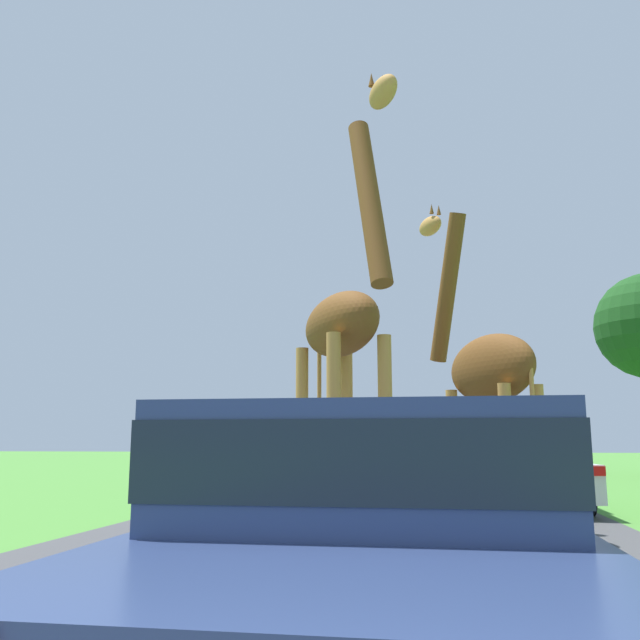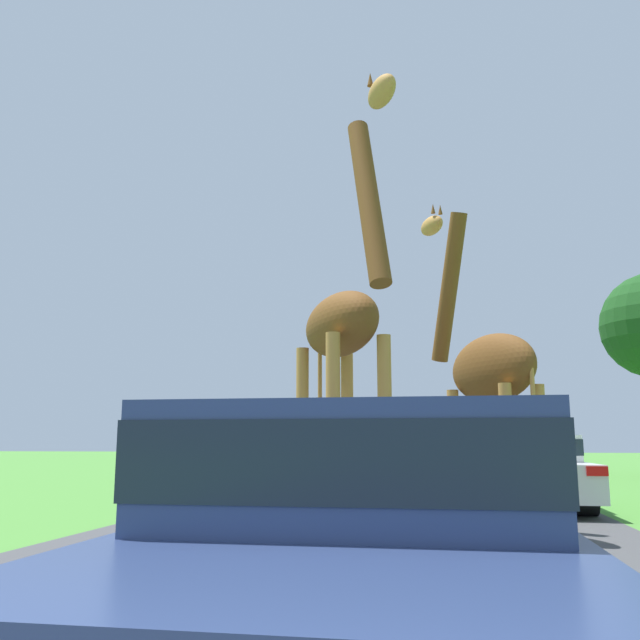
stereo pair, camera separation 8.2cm
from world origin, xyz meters
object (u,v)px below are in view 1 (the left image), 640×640
at_px(car_far_ahead, 347,454).
at_px(car_verge_right, 526,468).
at_px(car_queue_right, 488,455).
at_px(car_queue_left, 325,458).
at_px(car_lead_maroon, 373,539).
at_px(giraffe_near_road, 344,331).
at_px(giraffe_companion, 484,369).

bearing_deg(car_far_ahead, car_verge_right, -65.27).
relative_size(car_queue_right, car_queue_left, 1.12).
bearing_deg(car_lead_maroon, car_verge_right, 78.89).
bearing_deg(car_far_ahead, giraffe_near_road, -82.81).
distance_m(car_queue_left, car_verge_right, 6.45).
height_order(giraffe_near_road, giraffe_companion, giraffe_near_road).
relative_size(car_queue_right, car_verge_right, 0.98).
bearing_deg(car_verge_right, giraffe_near_road, -116.57).
distance_m(car_lead_maroon, car_queue_right, 18.69).
xyz_separation_m(car_lead_maroon, car_far_ahead, (-2.71, 20.17, 0.04)).
relative_size(giraffe_near_road, giraffe_companion, 1.06).
distance_m(giraffe_near_road, car_queue_left, 10.31).
bearing_deg(giraffe_companion, car_lead_maroon, -130.24).
xyz_separation_m(car_lead_maroon, car_queue_right, (1.91, 18.59, 0.06)).
distance_m(car_lead_maroon, car_far_ahead, 20.35).
bearing_deg(car_queue_right, giraffe_near_road, -100.75).
relative_size(giraffe_near_road, car_far_ahead, 1.32).
distance_m(car_queue_right, car_queue_left, 6.02).
relative_size(giraffe_companion, car_queue_right, 1.05).
bearing_deg(car_lead_maroon, car_far_ahead, 97.65).
height_order(car_lead_maroon, car_queue_left, car_queue_left).
distance_m(car_far_ahead, car_verge_right, 11.18).
xyz_separation_m(car_queue_right, car_verge_right, (0.05, -8.58, -0.09)).
xyz_separation_m(car_queue_left, car_far_ahead, (-0.13, 5.58, -0.00)).
distance_m(car_queue_left, car_far_ahead, 5.58).
bearing_deg(giraffe_companion, giraffe_near_road, -170.89).
height_order(giraffe_near_road, car_verge_right, giraffe_near_road).
xyz_separation_m(car_queue_right, car_queue_left, (-4.49, -4.00, -0.02)).
height_order(giraffe_companion, car_verge_right, giraffe_companion).
relative_size(car_queue_left, car_verge_right, 0.88).
relative_size(giraffe_near_road, car_verge_right, 1.09).
distance_m(car_lead_maroon, car_queue_left, 14.82).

